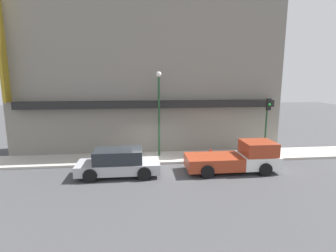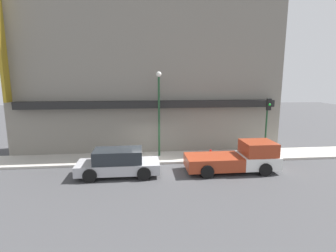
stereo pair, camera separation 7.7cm
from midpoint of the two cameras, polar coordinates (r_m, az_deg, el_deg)
The scene contains 8 objects.
ground_plane at distance 17.17m, azimuth -3.75°, elevation -8.44°, with size 80.00×80.00×0.00m, color #424244.
sidewalk at distance 18.36m, azimuth -3.92°, elevation -6.93°, with size 36.00×2.55×0.15m.
building at distance 20.27m, azimuth -4.47°, elevation 10.72°, with size 19.80×3.80×11.33m.
pickup_truck at distance 16.39m, azimuth 14.80°, elevation -6.78°, with size 5.48×2.15×1.80m.
parked_car at distance 15.43m, azimuth -10.87°, elevation -7.86°, with size 4.69×2.02×1.55m.
fire_hydrant at distance 17.98m, azimuth 9.11°, elevation -6.07°, with size 0.19×0.19×0.66m.
street_lamp at distance 17.85m, azimuth -2.12°, elevation 4.70°, with size 0.36×0.36×5.82m.
traffic_light at distance 19.22m, azimuth 20.67°, elevation 1.86°, with size 0.28×0.42×4.03m.
Camera 1 is at (-0.65, -16.23, 5.57)m, focal length 28.00 mm.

